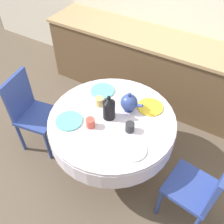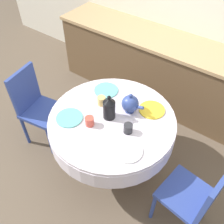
{
  "view_description": "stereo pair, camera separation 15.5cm",
  "coord_description": "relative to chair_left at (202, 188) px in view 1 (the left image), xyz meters",
  "views": [
    {
      "loc": [
        0.8,
        -1.35,
        2.43
      ],
      "look_at": [
        0.0,
        0.0,
        0.83
      ],
      "focal_mm": 40.0,
      "sensor_mm": 36.0,
      "label": 1
    },
    {
      "loc": [
        0.93,
        -1.27,
        2.43
      ],
      "look_at": [
        0.0,
        0.0,
        0.83
      ],
      "focal_mm": 40.0,
      "sensor_mm": 36.0,
      "label": 2
    }
  ],
  "objects": [
    {
      "name": "ground_plane",
      "position": [
        -0.93,
        0.12,
        -0.52
      ],
      "size": [
        12.0,
        12.0,
        0.0
      ],
      "primitive_type": "plane",
      "color": "brown"
    },
    {
      "name": "kitchen_counter",
      "position": [
        -0.93,
        1.43,
        -0.06
      ],
      "size": [
        3.24,
        0.64,
        0.91
      ],
      "color": "brown",
      "rests_on": "ground_plane"
    },
    {
      "name": "dining_table",
      "position": [
        -0.93,
        0.12,
        0.1
      ],
      "size": [
        1.19,
        1.19,
        0.75
      ],
      "color": "brown",
      "rests_on": "ground_plane"
    },
    {
      "name": "chair_left",
      "position": [
        0.0,
        0.0,
        0.0
      ],
      "size": [
        0.45,
        0.45,
        0.94
      ],
      "rotation": [
        0.0,
        0.0,
        1.44
      ],
      "color": "#2D428E",
      "rests_on": "ground_plane"
    },
    {
      "name": "chair_right",
      "position": [
        -1.86,
        -0.04,
        0.0
      ],
      "size": [
        0.46,
        0.46,
        0.94
      ],
      "rotation": [
        0.0,
        0.0,
        -1.4
      ],
      "color": "#2D428E",
      "rests_on": "ground_plane"
    },
    {
      "name": "plate_near_left",
      "position": [
        -1.25,
        -0.11,
        0.23
      ],
      "size": [
        0.25,
        0.25,
        0.01
      ],
      "primitive_type": "cylinder",
      "color": "#60BCB7",
      "rests_on": "dining_table"
    },
    {
      "name": "cup_near_left",
      "position": [
        -1.04,
        -0.06,
        0.27
      ],
      "size": [
        0.08,
        0.08,
        0.09
      ],
      "primitive_type": "cylinder",
      "color": "#CC4C3D",
      "rests_on": "dining_table"
    },
    {
      "name": "plate_near_right",
      "position": [
        -0.61,
        -0.1,
        0.23
      ],
      "size": [
        0.25,
        0.25,
        0.01
      ],
      "primitive_type": "cylinder",
      "color": "white",
      "rests_on": "dining_table"
    },
    {
      "name": "cup_near_right",
      "position": [
        -0.72,
        0.07,
        0.27
      ],
      "size": [
        0.08,
        0.08,
        0.09
      ],
      "primitive_type": "cylinder",
      "color": "#28282D",
      "rests_on": "dining_table"
    },
    {
      "name": "plate_far_left",
      "position": [
        -1.21,
        0.4,
        0.23
      ],
      "size": [
        0.25,
        0.25,
        0.01
      ],
      "primitive_type": "cylinder",
      "color": "#60BCB7",
      "rests_on": "dining_table"
    },
    {
      "name": "cup_far_left",
      "position": [
        -1.12,
        0.21,
        0.27
      ],
      "size": [
        0.08,
        0.08,
        0.09
      ],
      "primitive_type": "cylinder",
      "color": "#DBB766",
      "rests_on": "dining_table"
    },
    {
      "name": "plate_far_right",
      "position": [
        -0.69,
        0.43,
        0.23
      ],
      "size": [
        0.25,
        0.25,
        0.01
      ],
      "primitive_type": "cylinder",
      "color": "yellow",
      "rests_on": "dining_table"
    },
    {
      "name": "cup_far_right",
      "position": [
        -0.86,
        0.33,
        0.27
      ],
      "size": [
        0.08,
        0.08,
        0.09
      ],
      "primitive_type": "cylinder",
      "color": "#CC4C3D",
      "rests_on": "dining_table"
    },
    {
      "name": "coffee_carafe",
      "position": [
        -0.96,
        0.12,
        0.34
      ],
      "size": [
        0.11,
        0.11,
        0.26
      ],
      "color": "black",
      "rests_on": "dining_table"
    },
    {
      "name": "teapot",
      "position": [
        -0.85,
        0.3,
        0.32
      ],
      "size": [
        0.22,
        0.16,
        0.21
      ],
      "color": "#33478E",
      "rests_on": "dining_table"
    }
  ]
}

